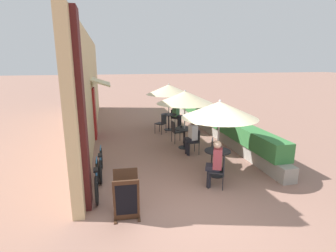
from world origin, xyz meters
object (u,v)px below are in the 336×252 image
patio_umbrella_near (220,110)px  patio_table_mid (184,134)px  cafe_chair_near_right (219,168)px  coffee_cup_mid (181,127)px  patio_umbrella_far (169,90)px  cafe_chair_mid_left (176,130)px  menu_board (126,196)px  cafe_chair_near_left (216,150)px  cafe_chair_mid_right (194,140)px  seated_patron_mid_right (191,135)px  seated_patron_near_right (215,162)px  patio_table_far (169,119)px  cafe_chair_far_left (175,116)px  patio_umbrella_mid (185,97)px  seated_patron_far_left (177,113)px  patio_table_near (217,158)px  coffee_cup_near (216,150)px  bicycle_leaning (97,180)px  cafe_chair_far_right (162,122)px  bicycle_second (101,164)px

patio_umbrella_near → patio_table_mid: (-0.20, 2.57, -1.38)m
cafe_chair_near_right → coffee_cup_mid: cafe_chair_near_right is taller
patio_umbrella_near → patio_umbrella_far: 5.26m
cafe_chair_mid_left → coffee_cup_mid: cafe_chair_mid_left is taller
patio_umbrella_far → menu_board: size_ratio=2.25×
cafe_chair_near_left → cafe_chair_mid_right: same height
seated_patron_mid_right → patio_umbrella_near: bearing=178.7°
patio_umbrella_near → seated_patron_near_right: 1.41m
patio_table_far → cafe_chair_far_left: bearing=51.0°
cafe_chair_mid_left → patio_umbrella_far: 2.45m
patio_umbrella_mid → patio_table_far: 3.03m
seated_patron_far_left → patio_table_near: bearing=41.6°
coffee_cup_near → cafe_chair_mid_left: (-0.26, 3.32, -0.28)m
cafe_chair_near_left → seated_patron_mid_right: (-0.39, 1.19, 0.17)m
patio_table_near → patio_umbrella_near: (-0.00, 0.00, 1.38)m
patio_umbrella_near → cafe_chair_near_right: bearing=-109.2°
coffee_cup_near → patio_table_mid: bearing=92.4°
cafe_chair_near_right → seated_patron_mid_right: seated_patron_mid_right is taller
patio_table_near → seated_patron_far_left: seated_patron_far_left is taller
cafe_chair_near_right → patio_table_near: bearing=6.2°
cafe_chair_near_left → bicycle_leaning: size_ratio=0.50×
coffee_cup_near → cafe_chair_far_left: size_ratio=0.10×
cafe_chair_mid_left → patio_table_mid: bearing=6.2°
patio_umbrella_near → patio_table_far: 5.44m
patio_table_mid → cafe_chair_far_right: size_ratio=0.86×
cafe_chair_far_right → bicycle_leaning: 5.68m
patio_table_near → seated_patron_far_left: size_ratio=0.60×
patio_table_far → patio_umbrella_near: bearing=-88.2°
patio_table_mid → patio_table_far: size_ratio=1.00×
bicycle_second → seated_patron_mid_right: bearing=20.1°
seated_patron_mid_right → coffee_cup_mid: (-0.14, 0.81, 0.11)m
cafe_chair_near_left → seated_patron_far_left: (0.13, 5.06, 0.17)m
patio_table_near → cafe_chair_near_right: bearing=-109.2°
seated_patron_near_right → coffee_cup_mid: size_ratio=13.89×
coffee_cup_near → bicycle_leaning: coffee_cup_near is taller
seated_patron_near_right → patio_umbrella_far: (0.17, 5.88, 1.22)m
cafe_chair_near_left → coffee_cup_mid: size_ratio=9.67×
patio_umbrella_mid → seated_patron_far_left: bearing=80.0°
patio_table_near → patio_table_far: bearing=91.8°
seated_patron_near_right → cafe_chair_far_right: seated_patron_near_right is taller
cafe_chair_near_right → seated_patron_near_right: (-0.10, 0.05, 0.17)m
coffee_cup_mid → bicycle_leaning: coffee_cup_mid is taller
cafe_chair_far_left → patio_table_far: bearing=6.2°
patio_umbrella_mid → cafe_chair_far_left: bearing=81.6°
patio_table_near → cafe_chair_mid_right: (-0.05, 1.87, -0.01)m
coffee_cup_near → patio_table_mid: size_ratio=0.12×
patio_umbrella_mid → bicycle_second: patio_umbrella_mid is taller
cafe_chair_mid_left → cafe_chair_mid_right: bearing=6.2°
cafe_chair_far_left → seated_patron_far_left: (0.08, -0.08, 0.17)m
cafe_chair_mid_right → seated_patron_far_left: seated_patron_far_left is taller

